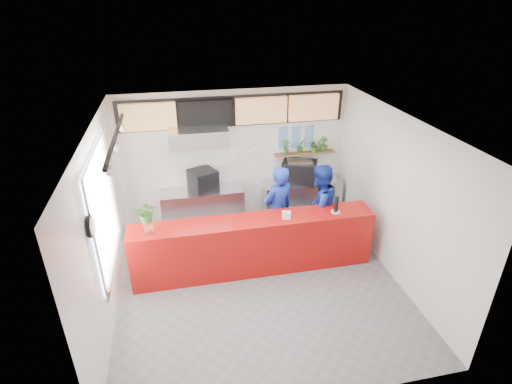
# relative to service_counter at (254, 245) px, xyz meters

# --- Properties ---
(floor) EXTENTS (5.00, 5.00, 0.00)m
(floor) POSITION_rel_service_counter_xyz_m (0.00, -0.40, -0.55)
(floor) COLOR slate
(floor) RESTS_ON ground
(ceiling) EXTENTS (5.00, 5.00, 0.00)m
(ceiling) POSITION_rel_service_counter_xyz_m (0.00, -0.40, 2.45)
(ceiling) COLOR silver
(wall_back) EXTENTS (5.00, 0.00, 5.00)m
(wall_back) POSITION_rel_service_counter_xyz_m (0.00, 2.10, 0.95)
(wall_back) COLOR white
(wall_back) RESTS_ON ground
(wall_left) EXTENTS (0.00, 5.00, 5.00)m
(wall_left) POSITION_rel_service_counter_xyz_m (-2.50, -0.40, 0.95)
(wall_left) COLOR white
(wall_left) RESTS_ON ground
(wall_right) EXTENTS (0.00, 5.00, 5.00)m
(wall_right) POSITION_rel_service_counter_xyz_m (2.50, -0.40, 0.95)
(wall_right) COLOR white
(wall_right) RESTS_ON ground
(service_counter) EXTENTS (4.50, 0.60, 1.10)m
(service_counter) POSITION_rel_service_counter_xyz_m (0.00, 0.00, 0.00)
(service_counter) COLOR #A20E0B
(service_counter) RESTS_ON ground
(cream_band) EXTENTS (5.00, 0.02, 0.80)m
(cream_band) POSITION_rel_service_counter_xyz_m (0.00, 2.09, 2.05)
(cream_band) COLOR beige
(cream_band) RESTS_ON wall_back
(prep_bench) EXTENTS (1.80, 0.60, 0.90)m
(prep_bench) POSITION_rel_service_counter_xyz_m (-0.80, 1.80, -0.10)
(prep_bench) COLOR #B2B5BA
(prep_bench) RESTS_ON ground
(panini_oven) EXTENTS (0.69, 0.69, 0.47)m
(panini_oven) POSITION_rel_service_counter_xyz_m (-0.76, 1.80, 0.58)
(panini_oven) COLOR black
(panini_oven) RESTS_ON prep_bench
(extraction_hood) EXTENTS (1.20, 0.70, 0.35)m
(extraction_hood) POSITION_rel_service_counter_xyz_m (-0.80, 1.75, 1.60)
(extraction_hood) COLOR #B2B5BA
(extraction_hood) RESTS_ON ceiling
(hood_lip) EXTENTS (1.20, 0.69, 0.31)m
(hood_lip) POSITION_rel_service_counter_xyz_m (-0.80, 1.75, 1.40)
(hood_lip) COLOR #B2B5BA
(hood_lip) RESTS_ON ceiling
(right_bench) EXTENTS (1.80, 0.60, 0.90)m
(right_bench) POSITION_rel_service_counter_xyz_m (1.50, 1.80, -0.10)
(right_bench) COLOR #B2B5BA
(right_bench) RESTS_ON ground
(espresso_machine) EXTENTS (0.91, 0.80, 0.49)m
(espresso_machine) POSITION_rel_service_counter_xyz_m (1.42, 1.80, 0.59)
(espresso_machine) COLOR black
(espresso_machine) RESTS_ON right_bench
(espresso_tray) EXTENTS (0.63, 0.50, 0.05)m
(espresso_tray) POSITION_rel_service_counter_xyz_m (1.42, 1.80, 0.83)
(espresso_tray) COLOR #B5B8BD
(espresso_tray) RESTS_ON espresso_machine
(herb_shelf) EXTENTS (1.40, 0.18, 0.04)m
(herb_shelf) POSITION_rel_service_counter_xyz_m (1.60, 2.00, 0.95)
(herb_shelf) COLOR brown
(herb_shelf) RESTS_ON wall_back
(menu_board_far_left) EXTENTS (1.10, 0.10, 0.55)m
(menu_board_far_left) POSITION_rel_service_counter_xyz_m (-1.75, 1.98, 2.00)
(menu_board_far_left) COLOR tan
(menu_board_far_left) RESTS_ON wall_back
(menu_board_mid_left) EXTENTS (1.10, 0.10, 0.55)m
(menu_board_mid_left) POSITION_rel_service_counter_xyz_m (-0.59, 1.98, 2.00)
(menu_board_mid_left) COLOR black
(menu_board_mid_left) RESTS_ON wall_back
(menu_board_mid_right) EXTENTS (1.10, 0.10, 0.55)m
(menu_board_mid_right) POSITION_rel_service_counter_xyz_m (0.57, 1.98, 2.00)
(menu_board_mid_right) COLOR tan
(menu_board_mid_right) RESTS_ON wall_back
(menu_board_far_right) EXTENTS (1.10, 0.10, 0.55)m
(menu_board_far_right) POSITION_rel_service_counter_xyz_m (1.73, 1.98, 2.00)
(menu_board_far_right) COLOR tan
(menu_board_far_right) RESTS_ON wall_back
(soffit) EXTENTS (4.80, 0.04, 0.65)m
(soffit) POSITION_rel_service_counter_xyz_m (0.00, 2.06, 2.00)
(soffit) COLOR black
(soffit) RESTS_ON wall_back
(window_pane) EXTENTS (0.04, 2.20, 1.90)m
(window_pane) POSITION_rel_service_counter_xyz_m (-2.47, -0.10, 1.15)
(window_pane) COLOR silver
(window_pane) RESTS_ON wall_left
(window_frame) EXTENTS (0.03, 2.30, 2.00)m
(window_frame) POSITION_rel_service_counter_xyz_m (-2.45, -0.10, 1.15)
(window_frame) COLOR #B2B5BA
(window_frame) RESTS_ON wall_left
(wall_clock_rim) EXTENTS (0.05, 0.30, 0.30)m
(wall_clock_rim) POSITION_rel_service_counter_xyz_m (-2.46, -1.30, 1.50)
(wall_clock_rim) COLOR black
(wall_clock_rim) RESTS_ON wall_left
(wall_clock_face) EXTENTS (0.02, 0.26, 0.26)m
(wall_clock_face) POSITION_rel_service_counter_xyz_m (-2.43, -1.30, 1.50)
(wall_clock_face) COLOR white
(wall_clock_face) RESTS_ON wall_left
(track_rail) EXTENTS (0.05, 2.40, 0.04)m
(track_rail) POSITION_rel_service_counter_xyz_m (-2.10, -0.40, 2.39)
(track_rail) COLOR black
(track_rail) RESTS_ON ceiling
(dec_plate_a) EXTENTS (0.24, 0.03, 0.24)m
(dec_plate_a) POSITION_rel_service_counter_xyz_m (0.15, 2.07, 1.20)
(dec_plate_a) COLOR silver
(dec_plate_a) RESTS_ON wall_back
(dec_plate_b) EXTENTS (0.24, 0.03, 0.24)m
(dec_plate_b) POSITION_rel_service_counter_xyz_m (0.45, 2.07, 1.10)
(dec_plate_b) COLOR silver
(dec_plate_b) RESTS_ON wall_back
(dec_plate_c) EXTENTS (0.24, 0.03, 0.24)m
(dec_plate_c) POSITION_rel_service_counter_xyz_m (0.15, 2.07, 0.90)
(dec_plate_c) COLOR silver
(dec_plate_c) RESTS_ON wall_back
(dec_plate_d) EXTENTS (0.24, 0.03, 0.24)m
(dec_plate_d) POSITION_rel_service_counter_xyz_m (0.50, 2.07, 1.35)
(dec_plate_d) COLOR silver
(dec_plate_d) RESTS_ON wall_back
(photo_frame_a) EXTENTS (0.20, 0.02, 0.25)m
(photo_frame_a) POSITION_rel_service_counter_xyz_m (1.10, 2.08, 1.45)
(photo_frame_a) COLOR #598CBF
(photo_frame_a) RESTS_ON wall_back
(photo_frame_b) EXTENTS (0.20, 0.02, 0.25)m
(photo_frame_b) POSITION_rel_service_counter_xyz_m (1.40, 2.08, 1.45)
(photo_frame_b) COLOR #598CBF
(photo_frame_b) RESTS_ON wall_back
(photo_frame_c) EXTENTS (0.20, 0.02, 0.25)m
(photo_frame_c) POSITION_rel_service_counter_xyz_m (1.70, 2.08, 1.45)
(photo_frame_c) COLOR #598CBF
(photo_frame_c) RESTS_ON wall_back
(photo_frame_d) EXTENTS (0.20, 0.02, 0.25)m
(photo_frame_d) POSITION_rel_service_counter_xyz_m (1.10, 2.08, 1.20)
(photo_frame_d) COLOR #598CBF
(photo_frame_d) RESTS_ON wall_back
(photo_frame_e) EXTENTS (0.20, 0.02, 0.25)m
(photo_frame_e) POSITION_rel_service_counter_xyz_m (1.40, 2.08, 1.20)
(photo_frame_e) COLOR #598CBF
(photo_frame_e) RESTS_ON wall_back
(photo_frame_f) EXTENTS (0.20, 0.02, 0.25)m
(photo_frame_f) POSITION_rel_service_counter_xyz_m (1.70, 2.08, 1.20)
(photo_frame_f) COLOR #598CBF
(photo_frame_f) RESTS_ON wall_back
(staff_center) EXTENTS (0.81, 0.68, 1.88)m
(staff_center) POSITION_rel_service_counter_xyz_m (0.58, 0.50, 0.39)
(staff_center) COLOR navy
(staff_center) RESTS_ON ground
(staff_right) EXTENTS (1.10, 1.00, 1.84)m
(staff_right) POSITION_rel_service_counter_xyz_m (1.41, 0.47, 0.37)
(staff_right) COLOR navy
(staff_right) RESTS_ON ground
(herb_a) EXTENTS (0.21, 0.18, 0.33)m
(herb_a) POSITION_rel_service_counter_xyz_m (1.15, 2.00, 1.13)
(herb_a) COLOR #346724
(herb_a) RESTS_ON herb_shelf
(herb_b) EXTENTS (0.21, 0.18, 0.32)m
(herb_b) POSITION_rel_service_counter_xyz_m (1.49, 2.00, 1.13)
(herb_b) COLOR #346724
(herb_b) RESTS_ON herb_shelf
(herb_c) EXTENTS (0.32, 0.29, 0.29)m
(herb_c) POSITION_rel_service_counter_xyz_m (1.83, 2.00, 1.12)
(herb_c) COLOR #346724
(herb_c) RESTS_ON herb_shelf
(herb_d) EXTENTS (0.22, 0.20, 0.33)m
(herb_d) POSITION_rel_service_counter_xyz_m (2.03, 2.00, 1.13)
(herb_d) COLOR #346724
(herb_d) RESTS_ON herb_shelf
(glass_vase) EXTENTS (0.17, 0.17, 0.19)m
(glass_vase) POSITION_rel_service_counter_xyz_m (-1.84, -0.08, 0.64)
(glass_vase) COLOR white
(glass_vase) RESTS_ON service_counter
(basil_vase) EXTENTS (0.38, 0.34, 0.39)m
(basil_vase) POSITION_rel_service_counter_xyz_m (-1.84, -0.08, 0.96)
(basil_vase) COLOR #346724
(basil_vase) RESTS_ON glass_vase
(napkin_holder) EXTENTS (0.17, 0.13, 0.14)m
(napkin_holder) POSITION_rel_service_counter_xyz_m (0.58, -0.08, 0.62)
(napkin_holder) COLOR white
(napkin_holder) RESTS_ON service_counter
(white_plate) EXTENTS (0.19, 0.19, 0.01)m
(white_plate) POSITION_rel_service_counter_xyz_m (1.55, -0.05, 0.56)
(white_plate) COLOR white
(white_plate) RESTS_ON service_counter
(pepper_mill) EXTENTS (0.08, 0.08, 0.30)m
(pepper_mill) POSITION_rel_service_counter_xyz_m (1.55, -0.05, 0.72)
(pepper_mill) COLOR black
(pepper_mill) RESTS_ON white_plate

